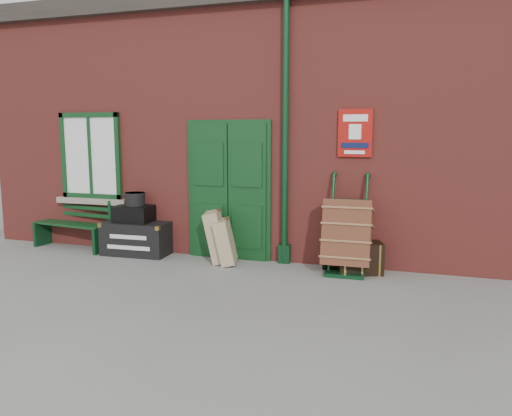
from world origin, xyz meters
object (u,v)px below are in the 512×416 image
at_px(houdini_trunk, 137,238).
at_px(porter_trolley, 347,235).
at_px(dark_trunk, 359,257).
at_px(bench, 75,223).

xyz_separation_m(houdini_trunk, porter_trolley, (3.56, -0.03, 0.28)).
bearing_deg(houdini_trunk, porter_trolley, -2.85).
xyz_separation_m(porter_trolley, dark_trunk, (0.18, 0.03, -0.33)).
height_order(porter_trolley, dark_trunk, porter_trolley).
relative_size(porter_trolley, dark_trunk, 2.25).
bearing_deg(porter_trolley, dark_trunk, 7.33).
height_order(houdini_trunk, porter_trolley, porter_trolley).
bearing_deg(porter_trolley, houdini_trunk, 178.43).
distance_m(bench, dark_trunk, 5.06).
distance_m(bench, houdini_trunk, 1.33).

